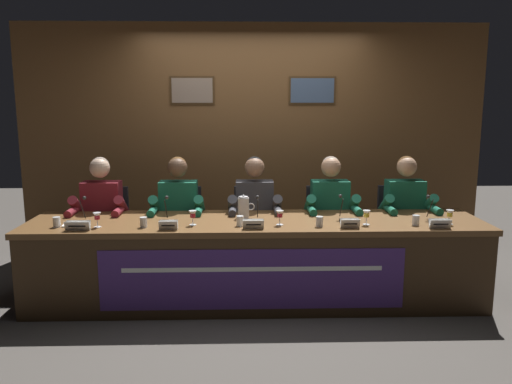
% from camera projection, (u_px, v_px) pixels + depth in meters
% --- Properties ---
extents(ground_plane, '(12.00, 12.00, 0.00)m').
position_uv_depth(ground_plane, '(256.00, 299.00, 4.64)').
color(ground_plane, '#4C4742').
extents(wall_back_panelled, '(5.17, 0.14, 2.60)m').
position_uv_depth(wall_back_panelled, '(252.00, 142.00, 5.81)').
color(wall_back_panelled, brown).
rests_on(wall_back_panelled, ground_plane).
extents(conference_table, '(3.97, 0.86, 0.73)m').
position_uv_depth(conference_table, '(256.00, 248.00, 4.42)').
color(conference_table, brown).
rests_on(conference_table, ground_plane).
extents(chair_far_left, '(0.44, 0.44, 0.91)m').
position_uv_depth(chair_far_left, '(107.00, 235.00, 5.12)').
color(chair_far_left, black).
rests_on(chair_far_left, ground_plane).
extents(panelist_far_left, '(0.51, 0.48, 1.24)m').
position_uv_depth(panelist_far_left, '(100.00, 212.00, 4.87)').
color(panelist_far_left, black).
rests_on(panelist_far_left, ground_plane).
extents(nameplate_far_left, '(0.20, 0.06, 0.08)m').
position_uv_depth(nameplate_far_left, '(77.00, 226.00, 4.14)').
color(nameplate_far_left, white).
rests_on(nameplate_far_left, conference_table).
extents(juice_glass_far_left, '(0.06, 0.06, 0.12)m').
position_uv_depth(juice_glass_far_left, '(97.00, 217.00, 4.24)').
color(juice_glass_far_left, white).
rests_on(juice_glass_far_left, conference_table).
extents(water_cup_far_left, '(0.06, 0.06, 0.08)m').
position_uv_depth(water_cup_far_left, '(57.00, 223.00, 4.25)').
color(water_cup_far_left, silver).
rests_on(water_cup_far_left, conference_table).
extents(microphone_far_left, '(0.06, 0.17, 0.22)m').
position_uv_depth(microphone_far_left, '(82.00, 214.00, 4.39)').
color(microphone_far_left, black).
rests_on(microphone_far_left, conference_table).
extents(chair_left, '(0.44, 0.44, 0.91)m').
position_uv_depth(chair_left, '(181.00, 234.00, 5.14)').
color(chair_left, black).
rests_on(chair_left, ground_plane).
extents(panelist_left, '(0.51, 0.48, 1.24)m').
position_uv_depth(panelist_left, '(178.00, 212.00, 4.89)').
color(panelist_left, black).
rests_on(panelist_left, ground_plane).
extents(nameplate_left, '(0.15, 0.06, 0.08)m').
position_uv_depth(nameplate_left, '(168.00, 225.00, 4.16)').
color(nameplate_left, white).
rests_on(nameplate_left, conference_table).
extents(juice_glass_left, '(0.06, 0.06, 0.12)m').
position_uv_depth(juice_glass_left, '(193.00, 215.00, 4.31)').
color(juice_glass_left, white).
rests_on(juice_glass_left, conference_table).
extents(water_cup_left, '(0.06, 0.06, 0.08)m').
position_uv_depth(water_cup_left, '(144.00, 223.00, 4.24)').
color(water_cup_left, silver).
rests_on(water_cup_left, conference_table).
extents(microphone_left, '(0.06, 0.17, 0.22)m').
position_uv_depth(microphone_left, '(166.00, 214.00, 4.42)').
color(microphone_left, black).
rests_on(microphone_left, conference_table).
extents(chair_center, '(0.44, 0.44, 0.91)m').
position_uv_depth(chair_center, '(254.00, 234.00, 5.16)').
color(chair_center, black).
rests_on(chair_center, ground_plane).
extents(panelist_center, '(0.51, 0.48, 1.24)m').
position_uv_depth(panelist_center, '(255.00, 211.00, 4.91)').
color(panelist_center, black).
rests_on(panelist_center, ground_plane).
extents(nameplate_center, '(0.17, 0.06, 0.08)m').
position_uv_depth(nameplate_center, '(253.00, 224.00, 4.19)').
color(nameplate_center, white).
rests_on(nameplate_center, conference_table).
extents(juice_glass_center, '(0.06, 0.06, 0.12)m').
position_uv_depth(juice_glass_center, '(280.00, 215.00, 4.31)').
color(juice_glass_center, white).
rests_on(juice_glass_center, conference_table).
extents(water_cup_center, '(0.06, 0.06, 0.08)m').
position_uv_depth(water_cup_center, '(240.00, 221.00, 4.29)').
color(water_cup_center, silver).
rests_on(water_cup_center, conference_table).
extents(microphone_center, '(0.06, 0.17, 0.22)m').
position_uv_depth(microphone_center, '(258.00, 213.00, 4.43)').
color(microphone_center, black).
rests_on(microphone_center, conference_table).
extents(chair_right, '(0.44, 0.44, 0.91)m').
position_uv_depth(chair_right, '(327.00, 233.00, 5.18)').
color(chair_right, black).
rests_on(chair_right, ground_plane).
extents(panelist_right, '(0.51, 0.48, 1.24)m').
position_uv_depth(panelist_right, '(331.00, 211.00, 4.93)').
color(panelist_right, black).
rests_on(panelist_right, ground_plane).
extents(nameplate_right, '(0.16, 0.06, 0.08)m').
position_uv_depth(nameplate_right, '(350.00, 223.00, 4.21)').
color(nameplate_right, white).
rests_on(nameplate_right, conference_table).
extents(juice_glass_right, '(0.06, 0.06, 0.12)m').
position_uv_depth(juice_glass_right, '(367.00, 215.00, 4.32)').
color(juice_glass_right, white).
rests_on(juice_glass_right, conference_table).
extents(water_cup_right, '(0.06, 0.06, 0.08)m').
position_uv_depth(water_cup_right, '(319.00, 222.00, 4.27)').
color(water_cup_right, silver).
rests_on(water_cup_right, conference_table).
extents(microphone_right, '(0.06, 0.17, 0.22)m').
position_uv_depth(microphone_right, '(342.00, 212.00, 4.48)').
color(microphone_right, black).
rests_on(microphone_right, conference_table).
extents(chair_far_right, '(0.44, 0.44, 0.91)m').
position_uv_depth(chair_far_right, '(399.00, 233.00, 5.20)').
color(chair_far_right, black).
rests_on(chair_far_right, ground_plane).
extents(panelist_far_right, '(0.51, 0.48, 1.24)m').
position_uv_depth(panelist_far_right, '(407.00, 210.00, 4.96)').
color(panelist_far_right, black).
rests_on(panelist_far_right, ground_plane).
extents(nameplate_far_right, '(0.18, 0.06, 0.08)m').
position_uv_depth(nameplate_far_right, '(440.00, 224.00, 4.20)').
color(nameplate_far_right, white).
rests_on(nameplate_far_right, conference_table).
extents(juice_glass_far_right, '(0.06, 0.06, 0.12)m').
position_uv_depth(juice_glass_far_right, '(450.00, 214.00, 4.34)').
color(juice_glass_far_right, white).
rests_on(juice_glass_far_right, conference_table).
extents(water_cup_far_right, '(0.06, 0.06, 0.08)m').
position_uv_depth(water_cup_far_right, '(416.00, 221.00, 4.32)').
color(water_cup_far_right, silver).
rests_on(water_cup_far_right, conference_table).
extents(microphone_far_right, '(0.06, 0.17, 0.22)m').
position_uv_depth(microphone_far_right, '(431.00, 213.00, 4.45)').
color(microphone_far_right, black).
rests_on(microphone_far_right, conference_table).
extents(water_pitcher_central, '(0.15, 0.10, 0.21)m').
position_uv_depth(water_pitcher_central, '(244.00, 207.00, 4.58)').
color(water_pitcher_central, silver).
rests_on(water_pitcher_central, conference_table).
extents(document_stack_far_left, '(0.23, 0.18, 0.01)m').
position_uv_depth(document_stack_far_left, '(76.00, 224.00, 4.32)').
color(document_stack_far_left, white).
rests_on(document_stack_far_left, conference_table).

